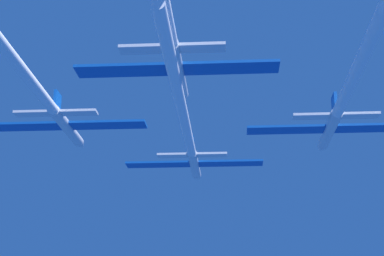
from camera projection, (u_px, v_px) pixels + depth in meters
name	position (u px, v px, depth m)	size (l,w,h in m)	color
jet_lead	(187.00, 134.00, 79.50)	(20.57, 56.83, 3.41)	silver
jet_left_wing	(32.00, 83.00, 65.55)	(20.57, 55.94, 3.41)	silver
jet_right_wing	(344.00, 97.00, 66.71)	(20.57, 48.00, 3.41)	silver
jet_slot	(162.00, 1.00, 49.74)	(20.57, 54.67, 3.41)	silver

